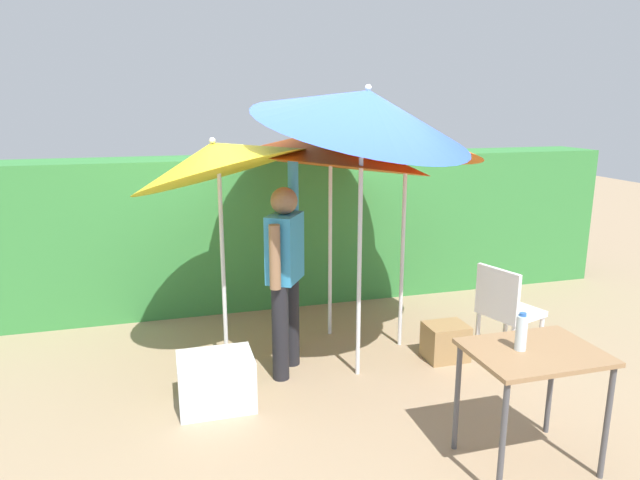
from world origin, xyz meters
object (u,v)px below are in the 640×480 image
at_px(chair_plastic, 506,308).
at_px(folding_table, 533,365).
at_px(person_vendor, 285,267).
at_px(bottle_water, 521,332).
at_px(crate_cardboard, 446,342).
at_px(cooler_box, 216,381).
at_px(umbrella_rainbow, 216,158).
at_px(umbrella_orange, 365,110).
at_px(umbrella_yellow, 404,138).
at_px(umbrella_navy, 328,148).

height_order(chair_plastic, folding_table, chair_plastic).
distance_m(person_vendor, bottle_water, 1.99).
bearing_deg(crate_cardboard, folding_table, -98.80).
distance_m(crate_cardboard, folding_table, 1.62).
bearing_deg(cooler_box, umbrella_rainbow, 78.95).
bearing_deg(person_vendor, umbrella_rainbow, 151.78).
distance_m(cooler_box, folding_table, 2.27).
distance_m(chair_plastic, folding_table, 1.49).
xyz_separation_m(umbrella_orange, person_vendor, (-0.60, 0.20, -1.26)).
xyz_separation_m(chair_plastic, cooler_box, (-2.53, -0.06, -0.31)).
relative_size(person_vendor, cooler_box, 3.35).
distance_m(umbrella_orange, umbrella_yellow, 0.75).
height_order(person_vendor, cooler_box, person_vendor).
relative_size(umbrella_yellow, chair_plastic, 2.59).
bearing_deg(crate_cardboard, umbrella_navy, 135.04).
bearing_deg(umbrella_rainbow, person_vendor, -28.22).
relative_size(umbrella_yellow, cooler_box, 4.10).
relative_size(umbrella_navy, crate_cardboard, 6.04).
xyz_separation_m(umbrella_navy, cooler_box, (-1.22, -1.12, -1.65)).
bearing_deg(umbrella_navy, chair_plastic, -38.98).
xyz_separation_m(umbrella_rainbow, chair_plastic, (2.39, -0.63, -1.31)).
xyz_separation_m(folding_table, bottle_water, (-0.09, 0.03, 0.21)).
bearing_deg(crate_cardboard, person_vendor, 173.69).
distance_m(person_vendor, folding_table, 2.07).
relative_size(person_vendor, bottle_water, 7.83).
bearing_deg(chair_plastic, bottle_water, -121.14).
bearing_deg(crate_cardboard, umbrella_orange, -177.11).
distance_m(person_vendor, cooler_box, 1.06).
height_order(umbrella_orange, bottle_water, umbrella_orange).
height_order(crate_cardboard, folding_table, folding_table).
xyz_separation_m(umbrella_navy, crate_cardboard, (0.85, -0.85, -1.69)).
height_order(umbrella_rainbow, umbrella_orange, umbrella_orange).
distance_m(umbrella_rainbow, umbrella_yellow, 1.65).
relative_size(umbrella_orange, umbrella_yellow, 1.15).
relative_size(umbrella_rainbow, bottle_water, 9.36).
height_order(umbrella_rainbow, bottle_water, umbrella_rainbow).
distance_m(umbrella_yellow, bottle_water, 2.18).
height_order(person_vendor, crate_cardboard, person_vendor).
bearing_deg(umbrella_orange, bottle_water, -70.61).
xyz_separation_m(person_vendor, folding_table, (1.20, -1.67, -0.25)).
xyz_separation_m(umbrella_yellow, person_vendor, (-1.14, -0.26, -1.02)).
xyz_separation_m(umbrella_rainbow, umbrella_navy, (1.08, 0.42, 0.03)).
xyz_separation_m(umbrella_yellow, umbrella_navy, (-0.56, 0.44, -0.10)).
distance_m(umbrella_rainbow, bottle_water, 2.67).
relative_size(umbrella_rainbow, person_vendor, 1.19).
height_order(umbrella_orange, umbrella_navy, umbrella_orange).
xyz_separation_m(umbrella_rainbow, crate_cardboard, (1.94, -0.43, -1.65)).
relative_size(umbrella_yellow, person_vendor, 1.23).
relative_size(umbrella_orange, person_vendor, 1.41).
bearing_deg(umbrella_yellow, crate_cardboard, -55.17).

